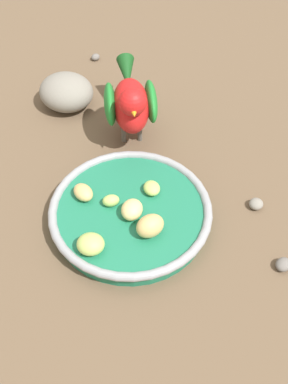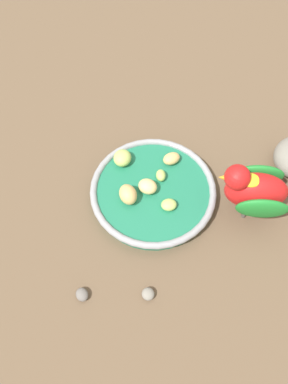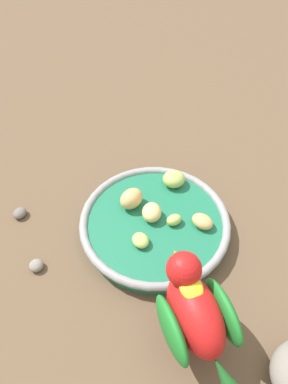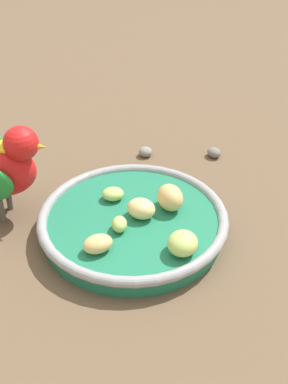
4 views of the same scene
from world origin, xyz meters
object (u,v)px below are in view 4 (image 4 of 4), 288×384
apple_piece_4 (183,243)px  apple_piece_2 (170,198)px  feeding_bowl (136,223)px  apple_piece_1 (141,209)px  apple_piece_3 (96,243)px  pebble_1 (146,152)px  apple_piece_0 (118,224)px  apple_piece_5 (111,196)px  pebble_0 (214,153)px

apple_piece_4 → apple_piece_2: bearing=128.6°
feeding_bowl → apple_piece_1: bearing=55.5°
apple_piece_1 → apple_piece_3: (-0.01, -0.08, -0.00)m
apple_piece_1 → apple_piece_4: size_ratio=0.95×
pebble_1 → apple_piece_1: bearing=-60.3°
apple_piece_0 → apple_piece_2: apple_piece_2 is taller
feeding_bowl → apple_piece_2: (0.02, 0.04, 0.02)m
apple_piece_1 → apple_piece_2: size_ratio=0.88×
apple_piece_2 → pebble_1: 0.17m
apple_piece_5 → apple_piece_4: bearing=-17.4°
feeding_bowl → apple_piece_1: 0.02m
apple_piece_1 → apple_piece_5: size_ratio=1.27×
feeding_bowl → apple_piece_5: 0.05m
feeding_bowl → apple_piece_0: apple_piece_0 is taller
apple_piece_5 → pebble_1: 0.16m
feeding_bowl → apple_piece_2: apple_piece_2 is taller
apple_piece_4 → pebble_0: size_ratio=1.60×
pebble_1 → apple_piece_0: bearing=-67.5°
apple_piece_0 → apple_piece_4: bearing=2.9°
apple_piece_1 → apple_piece_5: apple_piece_1 is taller
apple_piece_2 → apple_piece_3: 0.12m
apple_piece_1 → apple_piece_3: 0.08m
pebble_1 → apple_piece_5: bearing=-74.7°
feeding_bowl → apple_piece_0: 0.03m
apple_piece_0 → apple_piece_4: 0.08m
feeding_bowl → apple_piece_3: size_ratio=6.87×
apple_piece_5 → pebble_0: apple_piece_5 is taller
pebble_0 → pebble_1: (-0.09, -0.05, 0.00)m
apple_piece_0 → pebble_0: size_ratio=1.06×
feeding_bowl → pebble_1: bearing=117.8°
apple_piece_0 → apple_piece_1: bearing=73.0°
apple_piece_0 → apple_piece_3: bearing=-89.6°
apple_piece_2 → apple_piece_3: size_ratio=1.18×
apple_piece_0 → pebble_1: 0.21m
apple_piece_2 → apple_piece_3: (-0.03, -0.11, -0.01)m
feeding_bowl → apple_piece_5: (-0.05, 0.01, 0.02)m
apple_piece_4 → pebble_0: apple_piece_4 is taller
apple_piece_3 → apple_piece_1: bearing=82.4°
apple_piece_0 → apple_piece_3: apple_piece_3 is taller
pebble_0 → apple_piece_0: bearing=-92.5°
apple_piece_3 → pebble_0: apple_piece_3 is taller
apple_piece_3 → pebble_1: (-0.08, 0.24, -0.03)m
apple_piece_3 → apple_piece_5: 0.09m
apple_piece_1 → apple_piece_0: bearing=-107.0°
feeding_bowl → apple_piece_4: bearing=-18.2°
pebble_1 → apple_piece_2: bearing=-48.4°
feeding_bowl → apple_piece_5: size_ratio=8.37×
apple_piece_0 → apple_piece_1: (0.01, 0.03, 0.00)m
pebble_0 → pebble_1: same height
apple_piece_2 → apple_piece_4: (0.05, -0.06, -0.00)m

